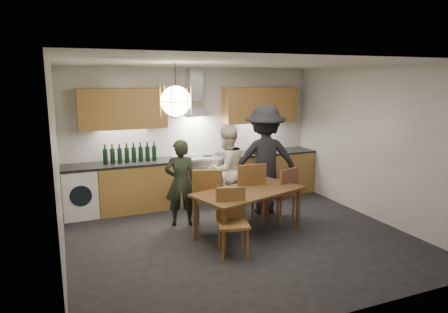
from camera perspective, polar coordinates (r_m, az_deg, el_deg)
name	(u,v)px	position (r m, az deg, el deg)	size (l,w,h in m)	color
ground	(240,237)	(6.25, 2.37, -11.46)	(5.00, 5.00, 0.00)	black
room_shell	(241,127)	(5.81, 2.50, 4.28)	(5.02, 4.52, 2.61)	white
counter_run	(200,179)	(7.83, -3.43, -3.28)	(5.00, 0.62, 0.90)	tan
range_stove	(199,180)	(7.82, -3.59, -3.37)	(0.90, 0.60, 0.92)	silver
wall_fixtures	(196,106)	(7.71, -4.01, 7.20)	(4.30, 0.54, 1.10)	#B78546
pendant_lamp	(176,101)	(5.33, -6.89, 7.85)	(0.43, 0.43, 0.70)	black
dining_table	(249,196)	(6.15, 3.52, -5.59)	(1.86, 1.30, 0.71)	brown
chair_back_left	(208,195)	(6.35, -2.36, -5.52)	(0.61, 0.61, 1.01)	brown
chair_back_mid	(249,190)	(6.53, 3.58, -4.81)	(0.50, 0.50, 1.06)	brown
chair_back_right	(284,191)	(6.75, 8.52, -4.94)	(0.55, 0.55, 0.95)	brown
chair_front	(232,217)	(5.57, 1.15, -8.57)	(0.49, 0.49, 0.91)	brown
person_left	(181,183)	(6.57, -6.20, -3.75)	(0.52, 0.34, 1.44)	black
person_mid	(227,170)	(7.13, 0.37, -1.91)	(0.77, 0.60, 1.58)	white
person_right	(265,160)	(7.14, 5.85, -0.50)	(1.25, 0.72, 1.93)	black
mixing_bowl	(254,151)	(8.13, 4.35, 0.72)	(0.28, 0.28, 0.07)	#AEADB1
stock_pot	(270,148)	(8.35, 6.65, 1.22)	(0.20, 0.20, 0.14)	silver
wine_bottles	(130,153)	(7.39, -13.25, 0.52)	(0.96, 0.08, 0.35)	black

